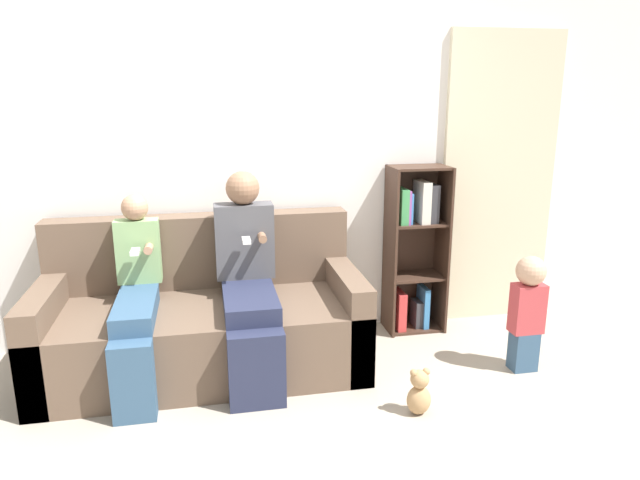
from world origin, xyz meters
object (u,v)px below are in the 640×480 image
Objects in this scene: child_seated at (136,298)px; adult_seated at (248,275)px; toddler_standing at (528,307)px; teddy_bear at (419,393)px; bookshelf at (414,247)px; couch at (204,321)px.

adult_seated is at bearing 3.95° from child_seated.
teddy_bear is (-0.85, -0.37, -0.30)m from toddler_standing.
toddler_standing is (1.73, -0.34, -0.22)m from adult_seated.
bookshelf is (1.93, 0.50, 0.07)m from child_seated.
adult_seated is 1.24m from teddy_bear.
adult_seated is at bearing 140.98° from teddy_bear.
child_seated reaches higher than toddler_standing.
teddy_bear is (-0.38, -1.16, -0.51)m from bookshelf.
couch is 0.49m from child_seated.
child_seated is 1.99m from bookshelf.
couch is 7.26× the size of teddy_bear.
child_seated is 2.42m from toddler_standing.
child_seated is at bearing -156.15° from couch.
couch reaches higher than toddler_standing.
couch is 2.07m from toddler_standing.
bookshelf is at bearing 71.71° from teddy_bear.
toddler_standing is at bearing -59.34° from bookshelf.
child_seated is 4.09× the size of teddy_bear.
adult_seated reaches higher than child_seated.
couch is at bearing 23.85° from child_seated.
bookshelf is 4.47× the size of teddy_bear.
bookshelf reaches higher than couch.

